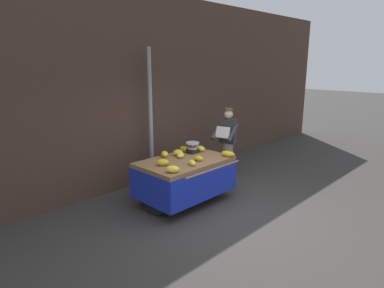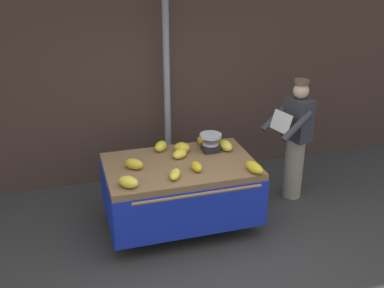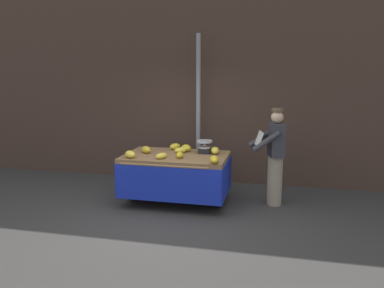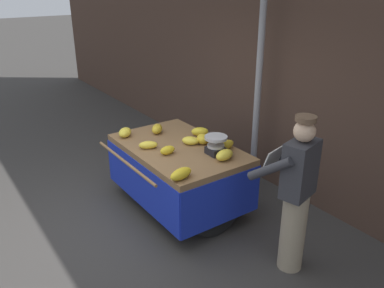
{
  "view_description": "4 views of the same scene",
  "coord_description": "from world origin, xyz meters",
  "px_view_note": "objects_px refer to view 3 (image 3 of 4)",
  "views": [
    {
      "loc": [
        -4.44,
        -3.39,
        2.74
      ],
      "look_at": [
        -0.01,
        0.96,
        1.21
      ],
      "focal_mm": 30.94,
      "sensor_mm": 36.0,
      "label": 1
    },
    {
      "loc": [
        -1.37,
        -3.8,
        3.32
      ],
      "look_at": [
        0.11,
        1.22,
        1.06
      ],
      "focal_mm": 43.29,
      "sensor_mm": 36.0,
      "label": 2
    },
    {
      "loc": [
        1.69,
        -5.35,
        2.34
      ],
      "look_at": [
        0.22,
        1.06,
        1.09
      ],
      "focal_mm": 36.14,
      "sensor_mm": 36.0,
      "label": 3
    },
    {
      "loc": [
        3.88,
        -1.48,
        2.9
      ],
      "look_at": [
        0.29,
        1.04,
        1.05
      ],
      "focal_mm": 37.26,
      "sensor_mm": 36.0,
      "label": 4
    }
  ],
  "objects_px": {
    "banana_cart": "(176,167)",
    "banana_bunch_2": "(180,150)",
    "banana_bunch_0": "(180,155)",
    "banana_bunch_6": "(161,156)",
    "street_pole": "(198,111)",
    "banana_bunch_1": "(204,148)",
    "weighing_scale": "(205,147)",
    "banana_bunch_7": "(214,159)",
    "banana_bunch_9": "(175,146)",
    "banana_bunch_4": "(215,150)",
    "banana_bunch_3": "(186,148)",
    "banana_bunch_5": "(130,154)",
    "banana_bunch_8": "(146,150)",
    "vendor_person": "(275,156)"
  },
  "relations": [
    {
      "from": "banana_bunch_4",
      "to": "banana_bunch_9",
      "type": "height_order",
      "value": "banana_bunch_4"
    },
    {
      "from": "banana_bunch_5",
      "to": "banana_bunch_8",
      "type": "relative_size",
      "value": 1.01
    },
    {
      "from": "weighing_scale",
      "to": "banana_bunch_7",
      "type": "distance_m",
      "value": 0.77
    },
    {
      "from": "street_pole",
      "to": "banana_bunch_6",
      "type": "relative_size",
      "value": 12.8
    },
    {
      "from": "banana_bunch_0",
      "to": "banana_bunch_6",
      "type": "height_order",
      "value": "banana_bunch_0"
    },
    {
      "from": "banana_bunch_0",
      "to": "banana_bunch_7",
      "type": "height_order",
      "value": "banana_bunch_7"
    },
    {
      "from": "banana_bunch_5",
      "to": "weighing_scale",
      "type": "bearing_deg",
      "value": 29.29
    },
    {
      "from": "banana_bunch_9",
      "to": "banana_bunch_7",
      "type": "bearing_deg",
      "value": -45.32
    },
    {
      "from": "banana_bunch_4",
      "to": "vendor_person",
      "type": "distance_m",
      "value": 1.05
    },
    {
      "from": "banana_bunch_0",
      "to": "banana_bunch_6",
      "type": "distance_m",
      "value": 0.31
    },
    {
      "from": "banana_bunch_4",
      "to": "banana_bunch_3",
      "type": "bearing_deg",
      "value": 170.66
    },
    {
      "from": "banana_bunch_6",
      "to": "banana_bunch_7",
      "type": "xyz_separation_m",
      "value": [
        0.92,
        -0.12,
        0.01
      ]
    },
    {
      "from": "weighing_scale",
      "to": "banana_bunch_9",
      "type": "distance_m",
      "value": 0.64
    },
    {
      "from": "street_pole",
      "to": "banana_bunch_1",
      "type": "distance_m",
      "value": 1.03
    },
    {
      "from": "banana_bunch_1",
      "to": "banana_bunch_8",
      "type": "bearing_deg",
      "value": -157.27
    },
    {
      "from": "banana_bunch_9",
      "to": "weighing_scale",
      "type": "bearing_deg",
      "value": -18.48
    },
    {
      "from": "street_pole",
      "to": "banana_bunch_8",
      "type": "distance_m",
      "value": 1.51
    },
    {
      "from": "banana_bunch_6",
      "to": "banana_bunch_1",
      "type": "bearing_deg",
      "value": 53.25
    },
    {
      "from": "banana_bunch_6",
      "to": "banana_cart",
      "type": "bearing_deg",
      "value": 66.25
    },
    {
      "from": "vendor_person",
      "to": "banana_bunch_4",
      "type": "bearing_deg",
      "value": -176.44
    },
    {
      "from": "weighing_scale",
      "to": "banana_bunch_3",
      "type": "relative_size",
      "value": 1.38
    },
    {
      "from": "banana_bunch_3",
      "to": "banana_bunch_7",
      "type": "height_order",
      "value": "banana_bunch_3"
    },
    {
      "from": "banana_bunch_3",
      "to": "banana_bunch_1",
      "type": "bearing_deg",
      "value": 19.87
    },
    {
      "from": "banana_cart",
      "to": "banana_bunch_2",
      "type": "height_order",
      "value": "banana_bunch_2"
    },
    {
      "from": "banana_bunch_1",
      "to": "banana_bunch_2",
      "type": "bearing_deg",
      "value": -145.53
    },
    {
      "from": "banana_cart",
      "to": "banana_bunch_1",
      "type": "bearing_deg",
      "value": 44.99
    },
    {
      "from": "banana_bunch_6",
      "to": "banana_bunch_9",
      "type": "relative_size",
      "value": 1.03
    },
    {
      "from": "banana_bunch_3",
      "to": "banana_bunch_8",
      "type": "bearing_deg",
      "value": -155.94
    },
    {
      "from": "banana_bunch_6",
      "to": "banana_bunch_7",
      "type": "bearing_deg",
      "value": -7.15
    },
    {
      "from": "banana_bunch_2",
      "to": "banana_bunch_9",
      "type": "height_order",
      "value": "banana_bunch_9"
    },
    {
      "from": "street_pole",
      "to": "banana_bunch_4",
      "type": "distance_m",
      "value": 1.27
    },
    {
      "from": "weighing_scale",
      "to": "banana_bunch_0",
      "type": "relative_size",
      "value": 1.4
    },
    {
      "from": "banana_cart",
      "to": "banana_bunch_6",
      "type": "distance_m",
      "value": 0.47
    },
    {
      "from": "banana_bunch_6",
      "to": "banana_bunch_8",
      "type": "distance_m",
      "value": 0.55
    },
    {
      "from": "banana_bunch_1",
      "to": "banana_bunch_4",
      "type": "height_order",
      "value": "banana_bunch_4"
    },
    {
      "from": "weighing_scale",
      "to": "banana_bunch_2",
      "type": "distance_m",
      "value": 0.44
    },
    {
      "from": "banana_bunch_0",
      "to": "banana_bunch_7",
      "type": "distance_m",
      "value": 0.67
    },
    {
      "from": "street_pole",
      "to": "banana_bunch_0",
      "type": "distance_m",
      "value": 1.58
    },
    {
      "from": "banana_cart",
      "to": "banana_bunch_2",
      "type": "bearing_deg",
      "value": 76.14
    },
    {
      "from": "banana_bunch_7",
      "to": "banana_bunch_9",
      "type": "height_order",
      "value": "same"
    },
    {
      "from": "banana_bunch_7",
      "to": "vendor_person",
      "type": "height_order",
      "value": "vendor_person"
    },
    {
      "from": "weighing_scale",
      "to": "banana_bunch_2",
      "type": "relative_size",
      "value": 1.27
    },
    {
      "from": "banana_bunch_5",
      "to": "banana_bunch_8",
      "type": "bearing_deg",
      "value": 72.2
    },
    {
      "from": "banana_bunch_1",
      "to": "banana_bunch_3",
      "type": "bearing_deg",
      "value": -160.13
    },
    {
      "from": "banana_bunch_4",
      "to": "banana_bunch_5",
      "type": "xyz_separation_m",
      "value": [
        -1.36,
        -0.63,
        -0.0
      ]
    },
    {
      "from": "banana_bunch_0",
      "to": "banana_bunch_9",
      "type": "xyz_separation_m",
      "value": [
        -0.27,
        0.69,
        0.01
      ]
    },
    {
      "from": "banana_cart",
      "to": "weighing_scale",
      "type": "bearing_deg",
      "value": 27.32
    },
    {
      "from": "banana_bunch_7",
      "to": "banana_cart",
      "type": "bearing_deg",
      "value": 148.5
    },
    {
      "from": "banana_bunch_2",
      "to": "banana_bunch_3",
      "type": "distance_m",
      "value": 0.17
    },
    {
      "from": "vendor_person",
      "to": "weighing_scale",
      "type": "bearing_deg",
      "value": -177.91
    }
  ]
}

